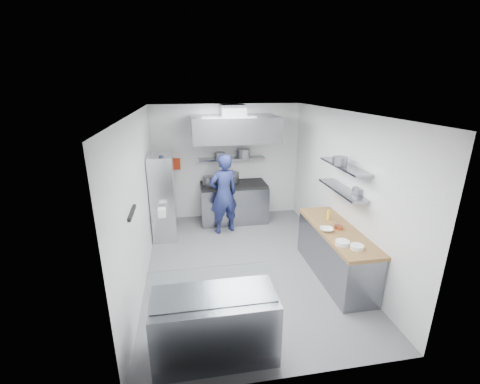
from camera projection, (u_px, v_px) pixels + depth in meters
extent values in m
plane|color=#5D5D5F|center=(245.00, 265.00, 6.05)|extent=(5.00, 5.00, 0.00)
plane|color=silver|center=(246.00, 113.00, 5.16)|extent=(5.00, 5.00, 0.00)
cube|color=white|center=(227.00, 162.00, 7.94)|extent=(3.60, 2.80, 0.02)
cube|color=white|center=(291.00, 274.00, 3.27)|extent=(3.60, 2.80, 0.02)
cube|color=white|center=(139.00, 201.00, 5.32)|extent=(2.80, 5.00, 0.02)
cube|color=white|center=(342.00, 189.00, 5.90)|extent=(2.80, 5.00, 0.02)
cube|color=gray|center=(234.00, 203.00, 7.89)|extent=(1.60, 0.80, 0.90)
cube|color=black|center=(234.00, 185.00, 7.73)|extent=(1.57, 0.78, 0.06)
cylinder|color=slate|center=(209.00, 180.00, 7.63)|extent=(0.31, 0.31, 0.20)
cylinder|color=slate|center=(231.00, 177.00, 7.79)|extent=(0.37, 0.37, 0.24)
cube|color=gray|center=(232.00, 159.00, 7.77)|extent=(1.60, 0.30, 0.04)
cylinder|color=slate|center=(220.00, 156.00, 7.53)|extent=(0.26, 0.26, 0.18)
cylinder|color=slate|center=(243.00, 153.00, 7.72)|extent=(0.33, 0.33, 0.22)
cube|color=gray|center=(234.00, 128.00, 7.13)|extent=(1.90, 1.15, 0.55)
cube|color=slate|center=(233.00, 110.00, 7.22)|extent=(0.55, 0.55, 0.24)
cube|color=#AD280D|center=(176.00, 164.00, 7.68)|extent=(0.22, 0.10, 0.26)
imported|color=navy|center=(224.00, 194.00, 7.13)|extent=(0.77, 0.63, 1.82)
cube|color=silver|center=(163.00, 196.00, 6.97)|extent=(0.50, 0.90, 1.85)
cube|color=white|center=(162.00, 213.00, 6.40)|extent=(0.15, 0.18, 0.17)
cube|color=yellow|center=(161.00, 183.00, 6.61)|extent=(0.14, 0.17, 0.16)
cylinder|color=black|center=(162.00, 160.00, 6.37)|extent=(0.10, 0.10, 0.18)
cube|color=black|center=(132.00, 213.00, 4.43)|extent=(0.04, 0.55, 0.05)
cube|color=gray|center=(335.00, 254.00, 5.60)|extent=(0.62, 2.00, 0.84)
cube|color=olive|center=(338.00, 231.00, 5.45)|extent=(0.65, 2.04, 0.06)
cylinder|color=white|center=(342.00, 243.00, 4.91)|extent=(0.22, 0.22, 0.06)
cylinder|color=white|center=(357.00, 247.00, 4.78)|extent=(0.20, 0.20, 0.06)
cylinder|color=#CF613A|center=(339.00, 227.00, 5.44)|extent=(0.14, 0.14, 0.06)
cylinder|color=yellow|center=(329.00, 215.00, 5.80)|extent=(0.06, 0.06, 0.18)
imported|color=white|center=(327.00, 230.00, 5.36)|extent=(0.27, 0.27, 0.05)
cube|color=gray|center=(342.00, 190.00, 5.56)|extent=(0.30, 1.30, 0.04)
cube|color=gray|center=(344.00, 166.00, 5.42)|extent=(0.30, 1.30, 0.04)
cylinder|color=slate|center=(359.00, 191.00, 5.27)|extent=(0.21, 0.21, 0.10)
cylinder|color=slate|center=(340.00, 161.00, 5.39)|extent=(0.25, 0.25, 0.14)
cube|color=gray|center=(215.00, 326.00, 3.93)|extent=(1.50, 0.70, 0.85)
cube|color=silver|center=(214.00, 287.00, 3.61)|extent=(1.47, 0.19, 0.42)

